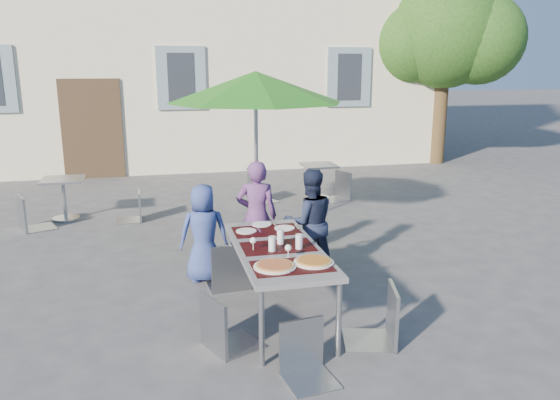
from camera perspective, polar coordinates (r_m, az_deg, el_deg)
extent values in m
plane|color=#404043|center=(5.88, -5.12, -11.17)|extent=(90.00, 90.00, 0.00)
cube|color=beige|center=(16.82, -11.30, 17.14)|extent=(13.00, 8.00, 7.00)
cube|color=#402F1E|center=(12.89, -19.04, 7.00)|extent=(1.30, 0.06, 2.20)
cube|color=gray|center=(12.77, -10.29, 12.43)|extent=(1.10, 0.06, 1.40)
cube|color=#262B33|center=(12.75, -10.28, 12.43)|extent=(0.60, 0.04, 1.10)
cube|color=gray|center=(13.59, 7.22, 12.62)|extent=(1.10, 0.06, 1.40)
cube|color=#262B33|center=(13.57, 7.25, 12.62)|extent=(0.60, 0.04, 1.10)
cylinder|color=#48371F|center=(14.71, 16.37, 9.15)|extent=(0.36, 0.36, 2.80)
sphere|color=#1B4412|center=(14.70, 16.89, 16.54)|extent=(2.80, 2.80, 2.80)
sphere|color=#1B4412|center=(14.57, 13.37, 15.60)|extent=(2.00, 2.00, 2.00)
sphere|color=#1B4412|center=(14.70, 20.09, 15.52)|extent=(2.20, 2.20, 2.20)
sphere|color=#1B4412|center=(15.35, 16.55, 18.30)|extent=(1.80, 1.80, 1.80)
cube|color=#4C4B51|center=(5.38, -0.23, -5.18)|extent=(0.80, 1.85, 0.05)
cylinder|color=#93989E|center=(4.69, -1.94, -13.22)|extent=(0.05, 0.05, 0.70)
cylinder|color=#93989E|center=(4.85, 6.15, -12.31)|extent=(0.05, 0.05, 0.70)
cylinder|color=#93989E|center=(6.25, -5.08, -6.11)|extent=(0.05, 0.05, 0.70)
cylinder|color=#93989E|center=(6.38, 1.00, -5.65)|extent=(0.05, 0.05, 0.70)
cube|color=black|center=(4.87, 1.24, -6.93)|extent=(0.70, 0.42, 0.01)
cube|color=black|center=(5.38, -0.23, -4.89)|extent=(0.70, 0.42, 0.01)
cube|color=black|center=(5.89, -1.44, -3.21)|extent=(0.70, 0.42, 0.01)
cylinder|color=white|center=(4.84, -0.55, -6.95)|extent=(0.38, 0.38, 0.01)
cylinder|color=tan|center=(4.84, -0.55, -6.82)|extent=(0.34, 0.34, 0.01)
cylinder|color=#93360E|center=(4.83, -0.55, -6.73)|extent=(0.30, 0.30, 0.01)
cylinder|color=white|center=(4.95, 3.54, -6.49)|extent=(0.36, 0.36, 0.01)
cylinder|color=tan|center=(4.95, 3.55, -6.36)|extent=(0.32, 0.32, 0.01)
cylinder|color=#91310A|center=(4.95, 3.55, -6.27)|extent=(0.28, 0.28, 0.01)
cylinder|color=silver|center=(5.23, -0.83, -4.62)|extent=(0.07, 0.07, 0.15)
cylinder|color=silver|center=(5.44, 0.05, -3.88)|extent=(0.07, 0.07, 0.15)
cylinder|color=silver|center=(5.29, 2.01, -4.38)|extent=(0.07, 0.07, 0.15)
cylinder|color=silver|center=(5.28, -2.81, -5.27)|extent=(0.06, 0.06, 0.00)
cylinder|color=silver|center=(5.27, -2.81, -4.88)|extent=(0.01, 0.01, 0.08)
sphere|color=silver|center=(5.25, -2.82, -4.26)|extent=(0.06, 0.06, 0.06)
cylinder|color=silver|center=(5.07, 0.86, -6.07)|extent=(0.06, 0.06, 0.00)
cylinder|color=silver|center=(5.06, 0.86, -5.67)|extent=(0.01, 0.01, 0.08)
sphere|color=silver|center=(5.04, 0.86, -5.03)|extent=(0.06, 0.06, 0.06)
cylinder|color=white|center=(5.85, -3.55, -3.25)|extent=(0.22, 0.22, 0.01)
cube|color=#B2B5BA|center=(5.88, -2.20, -3.18)|extent=(0.02, 0.18, 0.00)
cylinder|color=white|center=(5.95, 0.48, -2.94)|extent=(0.22, 0.22, 0.01)
cube|color=#B2B5BA|center=(5.98, 1.78, -2.87)|extent=(0.02, 0.18, 0.00)
cylinder|color=white|center=(6.09, -1.94, -2.55)|extent=(0.22, 0.22, 0.01)
cube|color=#B2B5BA|center=(6.12, -0.65, -2.48)|extent=(0.02, 0.18, 0.00)
imported|color=#304286|center=(6.43, -7.96, -3.45)|extent=(0.59, 0.40, 1.16)
imported|color=#5C346C|center=(6.68, -2.45, -1.69)|extent=(0.57, 0.44, 1.38)
imported|color=#192139|center=(6.56, 3.12, -2.36)|extent=(0.63, 0.37, 1.30)
cube|color=gray|center=(6.29, -5.59, -4.63)|extent=(0.50, 0.50, 0.03)
cube|color=gray|center=(6.00, -5.17, -2.79)|extent=(0.46, 0.08, 0.55)
cylinder|color=gray|center=(6.59, -4.25, -6.02)|extent=(0.02, 0.02, 0.48)
cylinder|color=gray|center=(6.52, -7.63, -6.37)|extent=(0.02, 0.02, 0.48)
cylinder|color=gray|center=(6.24, -3.34, -7.20)|extent=(0.02, 0.02, 0.48)
cylinder|color=gray|center=(6.15, -6.92, -7.59)|extent=(0.02, 0.02, 0.48)
cube|color=gray|center=(6.44, -3.80, -4.53)|extent=(0.43, 0.43, 0.03)
cube|color=gray|center=(6.18, -3.48, -2.90)|extent=(0.42, 0.04, 0.50)
cylinder|color=gray|center=(6.72, -2.55, -5.80)|extent=(0.02, 0.02, 0.44)
cylinder|color=gray|center=(6.66, -5.60, -6.05)|extent=(0.02, 0.02, 0.44)
cylinder|color=gray|center=(6.39, -1.86, -6.86)|extent=(0.02, 0.02, 0.44)
cylinder|color=gray|center=(6.32, -5.06, -7.14)|extent=(0.02, 0.02, 0.44)
cube|color=gray|center=(6.59, 0.73, -4.01)|extent=(0.56, 0.56, 0.03)
cube|color=gray|center=(6.32, 0.45, -2.38)|extent=(0.40, 0.20, 0.51)
cylinder|color=gray|center=(6.81, 2.50, -5.50)|extent=(0.02, 0.02, 0.45)
cylinder|color=gray|center=(6.86, -0.54, -5.33)|extent=(0.02, 0.02, 0.45)
cylinder|color=gray|center=(6.47, 2.08, -6.56)|extent=(0.02, 0.02, 0.45)
cylinder|color=gray|center=(6.52, -1.13, -6.37)|extent=(0.02, 0.02, 0.45)
cube|color=gray|center=(4.96, -4.93, -10.16)|extent=(0.57, 0.57, 0.03)
cube|color=gray|center=(4.77, -7.13, -7.89)|extent=(0.20, 0.41, 0.52)
cylinder|color=gray|center=(5.02, -1.86, -12.85)|extent=(0.02, 0.02, 0.46)
cylinder|color=gray|center=(5.30, -4.23, -11.36)|extent=(0.02, 0.02, 0.46)
cylinder|color=gray|center=(4.84, -5.59, -13.99)|extent=(0.02, 0.02, 0.46)
cylinder|color=gray|center=(5.13, -7.82, -12.36)|extent=(0.02, 0.02, 0.46)
cube|color=#94989F|center=(5.07, 9.39, -9.58)|extent=(0.55, 0.55, 0.03)
cube|color=#94989F|center=(5.00, 11.96, -6.72)|extent=(0.15, 0.44, 0.54)
cylinder|color=#94989F|center=(5.32, 6.92, -11.20)|extent=(0.02, 0.02, 0.47)
cylinder|color=#94989F|center=(4.98, 7.31, -13.09)|extent=(0.02, 0.02, 0.47)
cylinder|color=#94989F|center=(5.37, 11.10, -11.13)|extent=(0.02, 0.02, 0.47)
cylinder|color=#94989F|center=(5.03, 11.80, -12.98)|extent=(0.02, 0.02, 0.47)
cube|color=gray|center=(4.44, 3.25, -13.85)|extent=(0.44, 0.44, 0.03)
cube|color=gray|center=(4.49, 2.30, -10.21)|extent=(0.39, 0.08, 0.46)
cylinder|color=gray|center=(4.36, 2.07, -17.68)|extent=(0.02, 0.02, 0.41)
cylinder|color=gray|center=(4.48, 6.17, -16.78)|extent=(0.02, 0.02, 0.41)
cylinder|color=gray|center=(4.62, 0.36, -15.66)|extent=(0.02, 0.02, 0.41)
cylinder|color=gray|center=(4.74, 4.26, -14.90)|extent=(0.02, 0.02, 0.41)
cylinder|color=#B2B5BA|center=(8.17, -2.40, -3.44)|extent=(0.50, 0.50, 0.10)
cylinder|color=#93989E|center=(7.92, -2.48, 3.96)|extent=(0.06, 0.06, 2.24)
cone|color=#227219|center=(7.80, -2.57, 11.72)|extent=(2.52, 2.52, 0.44)
cylinder|color=#B2B5BA|center=(9.70, -21.43, -1.80)|extent=(0.44, 0.44, 0.04)
cylinder|color=#93989E|center=(9.63, -21.59, -0.05)|extent=(0.06, 0.06, 0.65)
cube|color=#93989E|center=(9.56, -21.78, 1.99)|extent=(0.65, 0.65, 0.04)
cube|color=gray|center=(9.23, -24.16, 0.20)|extent=(0.60, 0.60, 0.03)
cube|color=gray|center=(9.13, -25.66, 1.67)|extent=(0.21, 0.44, 0.55)
cylinder|color=gray|center=(9.14, -22.54, -1.39)|extent=(0.02, 0.02, 0.48)
cylinder|color=gray|center=(9.51, -23.11, -0.88)|extent=(0.02, 0.02, 0.48)
cylinder|color=gray|center=(9.06, -24.94, -1.76)|extent=(0.02, 0.02, 0.48)
cylinder|color=gray|center=(9.44, -25.42, -1.22)|extent=(0.02, 0.02, 0.48)
cube|color=#91989C|center=(9.18, -15.71, 0.48)|extent=(0.42, 0.42, 0.03)
cube|color=#91989C|center=(9.13, -14.60, 2.03)|extent=(0.05, 0.41, 0.48)
cylinder|color=#91989C|center=(9.41, -16.68, -0.66)|extent=(0.02, 0.02, 0.42)
cylinder|color=#91989C|center=(9.07, -16.71, -1.20)|extent=(0.02, 0.02, 0.42)
cylinder|color=#91989C|center=(9.40, -14.57, -0.53)|extent=(0.02, 0.02, 0.42)
cylinder|color=#91989C|center=(9.07, -14.52, -1.05)|extent=(0.02, 0.02, 0.42)
cylinder|color=#B2B5BA|center=(10.46, 4.04, 0.25)|extent=(0.44, 0.44, 0.04)
cylinder|color=#93989E|center=(10.40, 4.07, 1.81)|extent=(0.06, 0.06, 0.62)
cube|color=#93989E|center=(10.33, 4.10, 3.64)|extent=(0.62, 0.62, 0.04)
cube|color=gray|center=(10.11, -1.71, 2.44)|extent=(0.57, 0.57, 0.03)
cube|color=gray|center=(9.95, -2.74, 3.78)|extent=(0.19, 0.42, 0.53)
cylinder|color=gray|center=(10.11, -0.22, 1.04)|extent=(0.02, 0.02, 0.46)
cylinder|color=gray|center=(10.42, -1.39, 1.42)|extent=(0.02, 0.02, 0.46)
cylinder|color=gray|center=(9.91, -2.02, 0.76)|extent=(0.02, 0.02, 0.46)
cylinder|color=gray|center=(10.22, -3.17, 1.16)|extent=(0.02, 0.02, 0.46)
cube|color=gray|center=(10.26, 5.73, 2.60)|extent=(0.58, 0.58, 0.03)
cube|color=gray|center=(10.34, 6.69, 4.18)|extent=(0.19, 0.43, 0.54)
cylinder|color=gray|center=(10.34, 4.19, 1.32)|extent=(0.02, 0.02, 0.47)
cylinder|color=gray|center=(10.04, 5.55, 0.92)|extent=(0.02, 0.02, 0.47)
cylinder|color=gray|center=(10.57, 5.84, 1.57)|extent=(0.02, 0.02, 0.47)
cylinder|color=gray|center=(10.29, 7.21, 1.18)|extent=(0.02, 0.02, 0.47)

